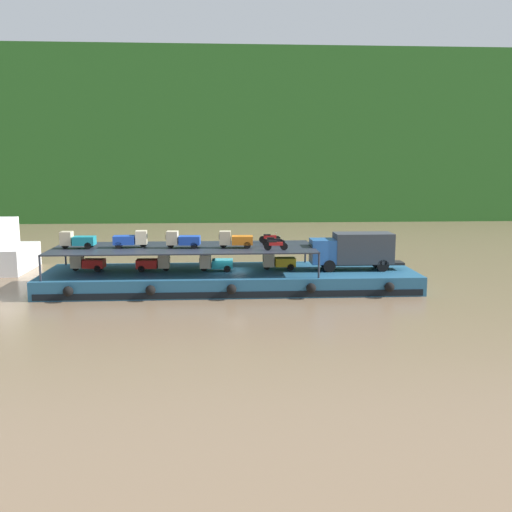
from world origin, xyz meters
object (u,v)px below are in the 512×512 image
at_px(mini_truck_lower_stern, 87,263).
at_px(motorcycle_upper_port, 276,245).
at_px(cargo_barge, 230,279).
at_px(mini_truck_lower_mid, 216,263).
at_px(mini_truck_upper_stern, 77,240).
at_px(mini_truck_upper_mid, 131,239).
at_px(mini_truck_upper_fore, 183,240).
at_px(covered_lorry, 354,250).
at_px(mini_truck_upper_bow, 235,239).
at_px(mini_truck_lower_aft, 154,263).
at_px(motorcycle_upper_stbd, 270,238).
at_px(mini_truck_lower_fore, 278,261).
at_px(motorcycle_upper_centre, 273,241).

distance_m(mini_truck_lower_stern, motorcycle_upper_port, 15.75).
relative_size(cargo_barge, mini_truck_lower_mid, 11.02).
bearing_deg(mini_truck_lower_stern, mini_truck_upper_stern, -125.35).
height_order(mini_truck_upper_mid, mini_truck_upper_fore, same).
distance_m(covered_lorry, motorcycle_upper_port, 7.06).
bearing_deg(mini_truck_lower_mid, mini_truck_upper_bow, -16.69).
bearing_deg(mini_truck_upper_fore, mini_truck_lower_aft, 166.09).
bearing_deg(covered_lorry, mini_truck_lower_stern, 177.90).
xyz_separation_m(mini_truck_lower_aft, mini_truck_upper_fore, (2.46, -0.61, 2.00)).
bearing_deg(mini_truck_upper_bow, motorcycle_upper_stbd, 43.54).
bearing_deg(covered_lorry, mini_truck_lower_aft, 178.57).
relative_size(cargo_barge, mini_truck_lower_fore, 11.12).
bearing_deg(mini_truck_lower_stern, motorcycle_upper_centre, -2.01).
xyz_separation_m(mini_truck_lower_aft, mini_truck_lower_fore, (10.37, 0.10, 0.00)).
distance_m(motorcycle_upper_port, motorcycle_upper_stbd, 4.43).
height_order(cargo_barge, mini_truck_upper_fore, mini_truck_upper_fore).
distance_m(covered_lorry, mini_truck_upper_stern, 22.71).
height_order(covered_lorry, mini_truck_lower_fore, covered_lorry).
height_order(mini_truck_upper_fore, mini_truck_upper_bow, same).
xyz_separation_m(cargo_barge, mini_truck_upper_mid, (-8.11, 0.05, 3.44)).
relative_size(covered_lorry, motorcycle_upper_centre, 4.14).
relative_size(mini_truck_lower_stern, mini_truck_upper_bow, 1.01).
xyz_separation_m(mini_truck_lower_stern, mini_truck_upper_fore, (7.97, -1.01, 2.00)).
bearing_deg(mini_truck_lower_aft, mini_truck_upper_bow, -7.00).
xyz_separation_m(mini_truck_upper_fore, motorcycle_upper_port, (7.44, -1.75, -0.26)).
height_order(covered_lorry, mini_truck_upper_mid, mini_truck_upper_mid).
bearing_deg(covered_lorry, mini_truck_lower_fore, 175.31).
distance_m(mini_truck_lower_aft, motorcycle_upper_centre, 10.07).
height_order(mini_truck_lower_mid, motorcycle_upper_centre, motorcycle_upper_centre).
bearing_deg(motorcycle_upper_centre, mini_truck_upper_bow, -167.79).
bearing_deg(mini_truck_lower_fore, motorcycle_upper_centre, -152.06).
bearing_deg(motorcycle_upper_stbd, cargo_barge, -147.03).
height_order(mini_truck_lower_mid, mini_truck_upper_mid, mini_truck_upper_mid).
xyz_separation_m(covered_lorry, mini_truck_lower_fore, (-6.27, 0.51, -1.00)).
relative_size(mini_truck_upper_stern, motorcycle_upper_centre, 1.45).
bearing_deg(mini_truck_upper_fore, covered_lorry, 0.78).
height_order(mini_truck_lower_fore, motorcycle_upper_stbd, motorcycle_upper_stbd).
distance_m(mini_truck_lower_fore, mini_truck_upper_bow, 4.24).
height_order(covered_lorry, mini_truck_upper_stern, mini_truck_upper_stern).
bearing_deg(mini_truck_lower_mid, mini_truck_lower_aft, 176.21).
bearing_deg(cargo_barge, mini_truck_upper_mid, 179.67).
bearing_deg(mini_truck_lower_mid, motorcycle_upper_centre, 2.34).
relative_size(mini_truck_lower_fore, mini_truck_upper_stern, 1.00).
distance_m(mini_truck_lower_stern, mini_truck_lower_fore, 15.89).
distance_m(covered_lorry, motorcycle_upper_stbd, 7.32).
xyz_separation_m(mini_truck_lower_aft, mini_truck_lower_mid, (5.11, -0.34, 0.00)).
height_order(mini_truck_lower_fore, mini_truck_upper_fore, mini_truck_upper_fore).
bearing_deg(mini_truck_upper_fore, mini_truck_upper_mid, 173.60).
height_order(mini_truck_upper_mid, motorcycle_upper_centre, mini_truck_upper_mid).
distance_m(covered_lorry, mini_truck_upper_fore, 14.22).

